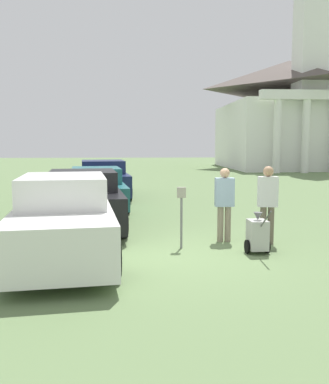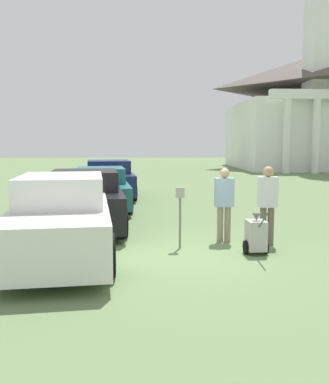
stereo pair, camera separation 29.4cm
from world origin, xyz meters
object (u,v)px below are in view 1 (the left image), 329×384
object	(u,v)px
parked_car_white	(65,218)
person_supervisor	(268,200)
person_worker	(224,200)
parked_car_black	(83,201)
parked_car_navy	(103,180)
parked_car_teal	(96,189)
parking_meter	(181,206)
church	(290,109)
equipment_cart	(257,235)

from	to	relation	value
parked_car_white	person_supervisor	distance (m)	4.37
person_worker	parked_car_black	bearing A→B (deg)	-29.46
parked_car_navy	person_supervisor	xyz separation A→B (m)	(4.31, -8.78, 0.27)
parked_car_black	parked_car_teal	distance (m)	3.59
parked_car_white	parking_meter	distance (m)	2.42
church	parking_meter	bearing A→B (deg)	-113.53
church	parked_car_navy	bearing A→B (deg)	-126.53
parked_car_white	equipment_cart	bearing A→B (deg)	-8.07
person_supervisor	equipment_cart	world-z (taller)	person_supervisor
person_supervisor	church	distance (m)	31.74
parking_meter	equipment_cart	world-z (taller)	parking_meter
parked_car_black	parking_meter	bearing A→B (deg)	-53.26
parked_car_teal	parked_car_navy	distance (m)	3.00
parked_car_white	parked_car_teal	size ratio (longest dim) A/B	1.02
parked_car_navy	equipment_cart	bearing A→B (deg)	-75.30
parked_car_black	parked_car_teal	bearing A→B (deg)	82.64
parked_car_white	parking_meter	bearing A→B (deg)	4.00
parking_meter	person_worker	size ratio (longest dim) A/B	0.78
parked_car_white	parking_meter	xyz separation A→B (m)	(2.37, 0.48, 0.16)
parked_car_black	church	xyz separation A→B (m)	(15.31, 27.26, 4.67)
parking_meter	church	bearing A→B (deg)	66.47
parked_car_navy	church	world-z (taller)	church
person_supervisor	parked_car_navy	bearing A→B (deg)	-58.51
parked_car_teal	equipment_cart	xyz separation A→B (m)	(3.87, -6.57, -0.27)
parked_car_black	equipment_cart	world-z (taller)	parked_car_black
person_supervisor	church	bearing A→B (deg)	-105.13
parked_car_teal	parking_meter	distance (m)	6.50
parked_car_navy	person_supervisor	size ratio (longest dim) A/B	2.85
parked_car_white	person_worker	bearing A→B (deg)	9.58
parked_car_teal	equipment_cart	distance (m)	7.63
parking_meter	person_worker	distance (m)	1.18
parked_car_black	parking_meter	size ratio (longest dim) A/B	3.80
parked_car_teal	parked_car_black	bearing A→B (deg)	-97.36
parked_car_white	person_worker	distance (m)	3.57
parked_car_navy	equipment_cart	size ratio (longest dim) A/B	4.96
equipment_cart	parked_car_navy	bearing A→B (deg)	109.90
parked_car_teal	parking_meter	bearing A→B (deg)	-75.92
parked_car_white	parked_car_black	distance (m)	2.92
parking_meter	person_supervisor	world-z (taller)	person_supervisor
person_worker	parked_car_teal	bearing A→B (deg)	-58.61
person_worker	equipment_cart	world-z (taller)	person_worker
parked_car_black	parked_car_teal	xyz separation A→B (m)	(0.00, 3.59, -0.06)
parking_meter	person_worker	bearing A→B (deg)	28.44
parking_meter	equipment_cart	size ratio (longest dim) A/B	1.31
parked_car_teal	church	distance (m)	28.58
parked_car_black	parking_meter	distance (m)	3.41
parked_car_white	church	world-z (taller)	church
person_worker	church	world-z (taller)	church
parked_car_navy	person_worker	world-z (taller)	person_worker
parking_meter	person_supervisor	xyz separation A→B (m)	(1.94, 0.26, 0.07)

